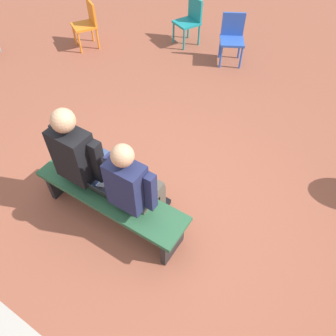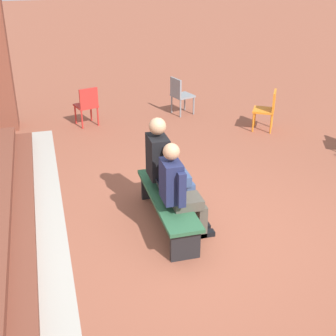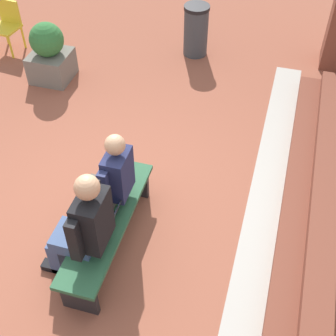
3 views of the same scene
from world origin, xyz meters
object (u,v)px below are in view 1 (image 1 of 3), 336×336
object	(u,v)px
plastic_chair_far_right	(232,36)
person_adult	(84,157)
laptop	(105,190)
person_student	(135,186)
bench	(111,199)
plastic_chair_near_bench_left	(190,19)
plastic_chair_foreground	(87,22)

from	to	relation	value
plastic_chair_far_right	person_adult	bearing A→B (deg)	90.79
laptop	person_student	bearing A→B (deg)	-167.18
person_adult	plastic_chair_far_right	world-z (taller)	person_adult
bench	plastic_chair_near_bench_left	xyz separation A→B (m)	(1.40, -4.12, 0.13)
person_adult	plastic_chair_far_right	distance (m)	3.86
person_student	plastic_chair_far_right	world-z (taller)	person_student
person_student	laptop	world-z (taller)	person_student
plastic_chair_foreground	plastic_chair_far_right	size ratio (longest dim) A/B	1.00
laptop	plastic_chair_near_bench_left	distance (m)	4.35
person_student	plastic_chair_near_bench_left	size ratio (longest dim) A/B	1.60
bench	plastic_chair_foreground	xyz separation A→B (m)	(2.97, -2.95, 0.13)
bench	plastic_chair_far_right	distance (m)	3.95
bench	person_adult	bearing A→B (deg)	-11.54
person_adult	bench	bearing A→B (deg)	168.46
bench	person_adult	size ratio (longest dim) A/B	1.25
bench	laptop	distance (m)	0.15
person_student	plastic_chair_foreground	distance (m)	4.37
plastic_chair_foreground	person_adult	bearing A→B (deg)	132.27
person_adult	laptop	world-z (taller)	person_adult
bench	plastic_chair_near_bench_left	distance (m)	4.36
person_adult	plastic_chair_near_bench_left	bearing A→B (deg)	-75.63
person_student	plastic_chair_foreground	world-z (taller)	person_student
bench	laptop	xyz separation A→B (m)	(0.04, 0.01, 0.15)
laptop	plastic_chair_near_bench_left	bearing A→B (deg)	-71.87
person_adult	laptop	distance (m)	0.42
bench	plastic_chair_far_right	size ratio (longest dim) A/B	2.14
plastic_chair_foreground	plastic_chair_far_right	world-z (taller)	same
person_student	plastic_chair_near_bench_left	bearing A→B (deg)	-67.21
person_adult	plastic_chair_far_right	xyz separation A→B (m)	(0.05, -3.85, -0.28)
bench	plastic_chair_near_bench_left	world-z (taller)	plastic_chair_near_bench_left
bench	plastic_chair_far_right	xyz separation A→B (m)	(0.41, -3.93, 0.13)
bench	plastic_chair_foreground	bearing A→B (deg)	-44.77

